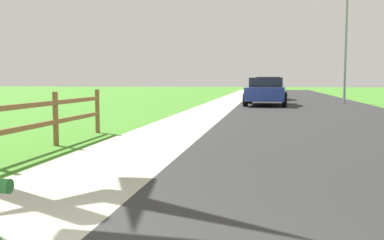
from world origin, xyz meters
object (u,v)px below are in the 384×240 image
parked_car_black (266,86)px  street_lamp (348,34)px  parked_car_beige (268,88)px  parked_suv_blue (266,91)px  parked_car_silver (265,85)px

parked_car_black → street_lamp: size_ratio=0.69×
parked_car_black → street_lamp: bearing=-72.3°
parked_car_beige → street_lamp: bearing=-48.4°
parked_suv_blue → parked_car_black: (-0.03, 16.44, 0.06)m
parked_suv_blue → street_lamp: street_lamp is taller
parked_car_beige → parked_car_silver: parked_car_beige is taller
parked_car_black → parked_car_silver: size_ratio=0.89×
parked_car_beige → parked_suv_blue: bearing=-91.0°
parked_car_black → street_lamp: street_lamp is taller
parked_car_silver → street_lamp: street_lamp is taller
parked_suv_blue → parked_car_silver: size_ratio=0.94×
parked_suv_blue → parked_car_black: size_ratio=1.05×
parked_suv_blue → street_lamp: (4.45, 2.36, 3.18)m
parked_car_beige → parked_car_silver: (-0.27, 19.25, -0.01)m
parked_suv_blue → parked_car_black: parked_car_black is taller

